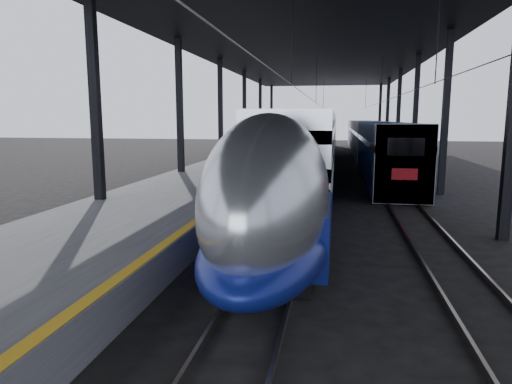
# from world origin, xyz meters

# --- Properties ---
(ground) EXTENTS (160.00, 160.00, 0.00)m
(ground) POSITION_xyz_m (0.00, 0.00, 0.00)
(ground) COLOR black
(ground) RESTS_ON ground
(platform) EXTENTS (6.00, 80.00, 1.00)m
(platform) POSITION_xyz_m (-3.50, 20.00, 0.50)
(platform) COLOR #4C4C4F
(platform) RESTS_ON ground
(yellow_strip) EXTENTS (0.30, 80.00, 0.01)m
(yellow_strip) POSITION_xyz_m (-0.70, 20.00, 1.00)
(yellow_strip) COLOR gold
(yellow_strip) RESTS_ON platform
(rails) EXTENTS (6.52, 80.00, 0.16)m
(rails) POSITION_xyz_m (4.50, 20.00, 0.08)
(rails) COLOR slate
(rails) RESTS_ON ground
(canopy) EXTENTS (18.00, 75.00, 9.47)m
(canopy) POSITION_xyz_m (1.90, 20.00, 9.12)
(canopy) COLOR black
(canopy) RESTS_ON ground
(tgv_train) EXTENTS (3.19, 65.20, 4.57)m
(tgv_train) POSITION_xyz_m (2.00, 27.05, 2.14)
(tgv_train) COLOR silver
(tgv_train) RESTS_ON ground
(second_train) EXTENTS (2.91, 56.05, 4.01)m
(second_train) POSITION_xyz_m (7.00, 38.24, 2.03)
(second_train) COLOR navy
(second_train) RESTS_ON ground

